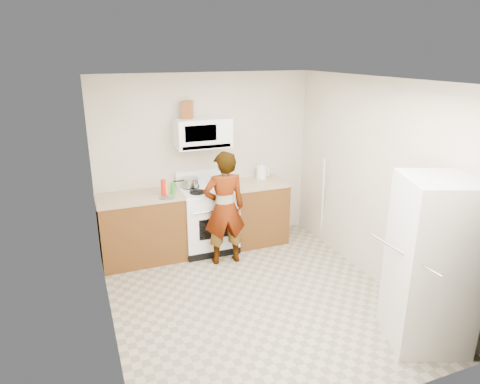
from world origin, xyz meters
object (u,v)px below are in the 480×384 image
kettle (262,173)px  fridge (433,263)px  gas_range (208,218)px  person (224,208)px  saucepan (190,182)px  microwave (203,133)px

kettle → fridge: bearing=-81.3°
fridge → gas_range: bearing=137.7°
gas_range → person: 0.57m
fridge → saucepan: 3.30m
person → kettle: 1.06m
fridge → person: bearing=140.5°
gas_range → fridge: 3.13m
fridge → kettle: bearing=120.4°
kettle → saucepan: (-1.13, -0.06, -0.01)m
fridge → kettle: 2.98m
person → saucepan: size_ratio=7.06×
person → saucepan: (-0.30, 0.57, 0.23)m
gas_range → fridge: size_ratio=0.66×
gas_range → saucepan: 0.58m
kettle → saucepan: kettle is taller
microwave → person: size_ratio=0.49×
microwave → fridge: size_ratio=0.45×
fridge → kettle: size_ratio=9.12×
gas_range → kettle: size_ratio=6.06×
gas_range → person: (0.09, -0.47, 0.30)m
kettle → saucepan: bearing=-177.4°
microwave → gas_range: bearing=-90.0°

